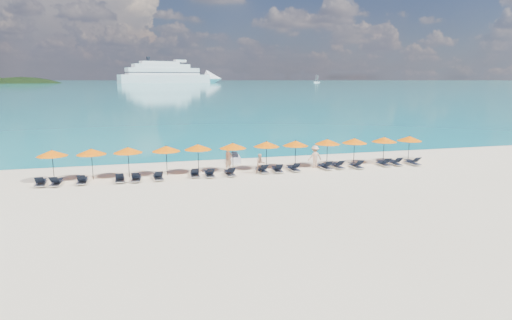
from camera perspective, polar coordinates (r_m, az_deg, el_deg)
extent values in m
plane|color=beige|center=(28.94, 1.52, -3.43)|extent=(1400.00, 1400.00, 0.00)
cube|color=#1FA9B2|center=(686.98, -14.34, 10.04)|extent=(1600.00, 1300.00, 0.01)
ellipsoid|color=black|center=(605.33, -28.46, 5.66)|extent=(162.00, 126.00, 85.50)
cube|color=white|center=(560.76, -12.02, 10.53)|extent=(115.67, 53.18, 10.41)
cone|color=white|center=(587.64, -5.60, 10.73)|extent=(28.57, 28.57, 22.91)
cube|color=white|center=(560.11, -12.26, 11.48)|extent=(92.84, 43.54, 8.33)
cube|color=white|center=(559.53, -12.50, 12.11)|extent=(72.50, 35.56, 5.21)
cube|color=white|center=(558.95, -12.72, 12.53)|extent=(49.67, 25.92, 3.64)
cube|color=black|center=(560.09, -12.26, 11.32)|extent=(93.99, 44.07, 0.94)
cube|color=black|center=(560.14, -12.27, 11.70)|extent=(91.68, 43.01, 0.94)
cylinder|color=black|center=(554.54, -14.18, 12.92)|extent=(4.58, 4.58, 5.73)
cube|color=white|center=(595.18, 8.24, 10.24)|extent=(5.30, 1.77, 1.41)
cylinder|color=white|center=(595.15, 8.25, 10.68)|extent=(0.32, 0.32, 8.83)
cube|color=white|center=(581.10, 7.99, 10.23)|extent=(5.71, 1.90, 1.52)
cylinder|color=white|center=(581.06, 8.00, 10.72)|extent=(0.34, 0.34, 9.51)
cube|color=silver|center=(36.75, -2.86, 0.12)|extent=(1.12, 2.38, 0.53)
cube|color=black|center=(36.49, -2.84, 0.66)|extent=(0.59, 1.01, 0.33)
cylinder|color=black|center=(37.22, -2.95, 1.08)|extent=(0.53, 0.12, 0.06)
imported|color=#D6A484|center=(33.33, -3.68, 0.09)|extent=(0.80, 0.71, 1.83)
imported|color=#D6A484|center=(32.36, 0.58, -0.49)|extent=(0.74, 0.43, 1.53)
imported|color=#D6A484|center=(34.75, 7.85, 0.44)|extent=(1.23, 0.68, 1.81)
cylinder|color=black|center=(33.02, -25.43, -0.74)|extent=(0.05, 0.05, 2.20)
cone|color=#F66503|center=(32.87, -25.57, 0.83)|extent=(2.10, 2.10, 0.42)
sphere|color=black|center=(32.83, -25.60, 1.21)|extent=(0.08, 0.08, 0.08)
cylinder|color=black|center=(32.58, -21.00, -0.55)|extent=(0.05, 0.05, 2.20)
cone|color=#F66503|center=(32.42, -21.11, 1.05)|extent=(2.10, 2.10, 0.42)
sphere|color=black|center=(32.39, -21.14, 1.43)|extent=(0.08, 0.08, 0.08)
cylinder|color=black|center=(32.44, -16.63, -0.32)|extent=(0.05, 0.05, 2.20)
cone|color=#F66503|center=(32.28, -16.71, 1.28)|extent=(2.10, 2.10, 0.42)
sphere|color=black|center=(32.25, -16.74, 1.67)|extent=(0.08, 0.08, 0.08)
cylinder|color=black|center=(32.38, -11.83, -0.11)|extent=(0.05, 0.05, 2.20)
cone|color=#F66503|center=(32.21, -11.89, 1.49)|extent=(2.10, 2.10, 0.42)
sphere|color=black|center=(32.18, -11.91, 1.88)|extent=(0.08, 0.08, 0.08)
cylinder|color=black|center=(32.74, -7.71, 0.14)|extent=(0.05, 0.05, 2.20)
cone|color=#F66503|center=(32.58, -7.75, 1.73)|extent=(2.10, 2.10, 0.42)
sphere|color=black|center=(32.55, -7.76, 2.12)|extent=(0.08, 0.08, 0.08)
cylinder|color=black|center=(33.10, -3.10, 0.35)|extent=(0.05, 0.05, 2.20)
cone|color=#F66503|center=(32.94, -3.12, 1.92)|extent=(2.10, 2.10, 0.42)
sphere|color=black|center=(32.91, -3.12, 2.30)|extent=(0.08, 0.08, 0.08)
cylinder|color=black|center=(33.87, 1.41, 0.60)|extent=(0.05, 0.05, 2.20)
cone|color=#F66503|center=(33.71, 1.41, 2.14)|extent=(2.10, 2.10, 0.42)
sphere|color=black|center=(33.68, 1.41, 2.51)|extent=(0.08, 0.08, 0.08)
cylinder|color=black|center=(34.43, 5.27, 0.73)|extent=(0.05, 0.05, 2.20)
cone|color=#F66503|center=(34.28, 5.30, 2.24)|extent=(2.10, 2.10, 0.42)
sphere|color=black|center=(34.25, 5.30, 2.61)|extent=(0.08, 0.08, 0.08)
cylinder|color=black|center=(35.61, 9.46, 0.97)|extent=(0.05, 0.05, 2.20)
cone|color=#F66503|center=(35.47, 9.51, 2.43)|extent=(2.10, 2.10, 0.42)
sphere|color=black|center=(35.43, 9.52, 2.78)|extent=(0.08, 0.08, 0.08)
cylinder|color=black|center=(36.54, 12.94, 1.09)|extent=(0.05, 0.05, 2.20)
cone|color=#F66503|center=(36.39, 13.00, 2.52)|extent=(2.10, 2.10, 0.42)
sphere|color=black|center=(36.36, 13.02, 2.86)|extent=(0.08, 0.08, 0.08)
cylinder|color=black|center=(37.92, 16.66, 1.26)|extent=(0.05, 0.05, 2.20)
cone|color=#F66503|center=(37.78, 16.74, 2.63)|extent=(2.10, 2.10, 0.42)
sphere|color=black|center=(37.75, 16.75, 2.96)|extent=(0.08, 0.08, 0.08)
cylinder|color=black|center=(39.21, 19.70, 1.38)|extent=(0.05, 0.05, 2.20)
cone|color=#F66503|center=(39.08, 19.78, 2.71)|extent=(2.10, 2.10, 0.42)
sphere|color=black|center=(39.05, 19.80, 3.03)|extent=(0.08, 0.08, 0.08)
cube|color=silver|center=(32.31, -26.75, -2.84)|extent=(0.76, 1.75, 0.06)
cube|color=black|center=(32.52, -26.72, -2.46)|extent=(0.64, 1.14, 0.04)
cube|color=black|center=(31.69, -26.93, -2.34)|extent=(0.59, 0.58, 0.43)
cube|color=silver|center=(31.94, -25.05, -2.84)|extent=(0.72, 1.73, 0.06)
cube|color=black|center=(32.15, -24.97, -2.46)|extent=(0.61, 1.13, 0.04)
cube|color=black|center=(31.34, -25.34, -2.34)|extent=(0.58, 0.57, 0.43)
cube|color=silver|center=(31.77, -22.14, -2.68)|extent=(0.64, 1.71, 0.06)
cube|color=black|center=(31.98, -22.11, -2.30)|extent=(0.56, 1.11, 0.04)
cube|color=black|center=(31.15, -22.30, -2.18)|extent=(0.56, 0.54, 0.43)
cube|color=silver|center=(31.43, -17.69, -2.53)|extent=(0.68, 1.72, 0.06)
cube|color=black|center=(31.64, -17.70, -2.14)|extent=(0.59, 1.12, 0.04)
cube|color=black|center=(30.81, -17.74, -2.02)|extent=(0.57, 0.56, 0.43)
cube|color=silver|center=(31.31, -15.67, -2.47)|extent=(0.70, 1.73, 0.06)
cube|color=black|center=(31.51, -15.66, -2.08)|extent=(0.60, 1.12, 0.04)
cube|color=black|center=(30.68, -15.77, -1.96)|extent=(0.57, 0.56, 0.43)
cube|color=silver|center=(31.35, -12.92, -2.32)|extent=(0.75, 1.74, 0.06)
cube|color=black|center=(31.56, -12.98, -1.93)|extent=(0.64, 1.14, 0.04)
cube|color=black|center=(30.72, -12.83, -1.80)|extent=(0.59, 0.58, 0.43)
cube|color=silver|center=(31.83, -8.16, -1.95)|extent=(0.71, 1.73, 0.06)
cube|color=black|center=(32.04, -8.20, -1.57)|extent=(0.61, 1.13, 0.04)
cube|color=black|center=(31.21, -8.12, -1.43)|extent=(0.58, 0.57, 0.43)
cube|color=silver|center=(31.65, -6.21, -1.97)|extent=(0.66, 1.71, 0.06)
cube|color=black|center=(31.86, -6.27, -1.59)|extent=(0.57, 1.11, 0.04)
cube|color=black|center=(31.03, -6.09, -1.46)|extent=(0.56, 0.55, 0.43)
cube|color=silver|center=(31.86, -3.53, -1.84)|extent=(0.68, 1.72, 0.06)
cube|color=black|center=(32.06, -3.64, -1.47)|extent=(0.59, 1.12, 0.04)
cube|color=black|center=(31.25, -3.30, -1.32)|extent=(0.57, 0.56, 0.43)
cube|color=silver|center=(32.81, 0.79, -1.44)|extent=(0.71, 1.73, 0.06)
cube|color=black|center=(33.01, 0.65, -1.08)|extent=(0.61, 1.13, 0.04)
cube|color=black|center=(32.22, 1.10, -0.93)|extent=(0.58, 0.57, 0.43)
cube|color=silver|center=(33.05, 2.85, -1.37)|extent=(0.74, 1.74, 0.06)
cube|color=black|center=(33.25, 2.75, -1.01)|extent=(0.63, 1.14, 0.04)
cube|color=black|center=(32.44, 3.08, -0.86)|extent=(0.59, 0.58, 0.43)
cube|color=silver|center=(33.53, 5.00, -1.22)|extent=(0.72, 1.74, 0.06)
cube|color=black|center=(33.72, 4.83, -0.87)|extent=(0.62, 1.13, 0.04)
cube|color=black|center=(32.95, 5.39, -0.71)|extent=(0.58, 0.57, 0.43)
cube|color=silver|center=(34.50, 9.16, -0.97)|extent=(0.73, 1.74, 0.06)
cube|color=black|center=(34.69, 8.98, -0.63)|extent=(0.62, 1.13, 0.04)
cube|color=black|center=(33.95, 9.61, -0.47)|extent=(0.59, 0.57, 0.43)
cube|color=silver|center=(34.98, 10.74, -0.86)|extent=(0.74, 1.74, 0.06)
cube|color=black|center=(35.17, 10.55, -0.52)|extent=(0.62, 1.14, 0.04)
cube|color=black|center=(34.44, 11.21, -0.37)|extent=(0.59, 0.57, 0.43)
cube|color=silver|center=(35.35, 13.19, -0.83)|extent=(0.66, 1.71, 0.06)
cube|color=black|center=(35.53, 13.00, -0.50)|extent=(0.57, 1.11, 0.04)
cube|color=black|center=(34.80, 13.65, -0.35)|extent=(0.56, 0.55, 0.43)
cube|color=silver|center=(36.84, 16.60, -0.53)|extent=(0.69, 1.72, 0.06)
cube|color=black|center=(37.03, 16.43, -0.21)|extent=(0.60, 1.12, 0.04)
cube|color=black|center=(36.30, 17.06, -0.06)|extent=(0.57, 0.56, 0.43)
cube|color=silver|center=(37.43, 18.02, -0.44)|extent=(0.72, 1.73, 0.06)
cube|color=black|center=(37.61, 17.85, -0.12)|extent=(0.62, 1.13, 0.04)
cube|color=black|center=(36.88, 18.47, 0.02)|extent=(0.58, 0.57, 0.43)
cube|color=silver|center=(38.06, 20.14, -0.39)|extent=(0.63, 1.70, 0.06)
cube|color=black|center=(38.23, 19.94, -0.08)|extent=(0.56, 1.10, 0.04)
cube|color=black|center=(37.55, 20.66, 0.07)|extent=(0.55, 0.54, 0.43)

